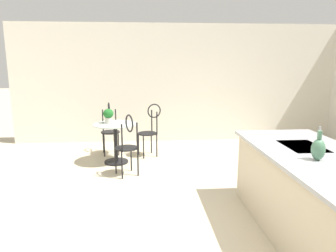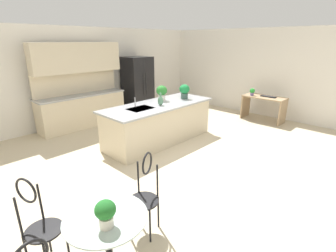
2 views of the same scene
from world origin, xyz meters
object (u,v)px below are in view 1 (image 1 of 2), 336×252
(chair_toward_desk, at_px, (110,126))
(vase_on_counter, at_px, (318,149))
(chair_near_window, at_px, (150,128))
(chair_by_island, at_px, (128,142))
(bistro_table, at_px, (116,139))
(potted_plant_on_table, at_px, (108,115))

(chair_toward_desk, xyz_separation_m, vase_on_counter, (3.50, 2.35, 0.46))
(chair_near_window, relative_size, chair_by_island, 1.00)
(vase_on_counter, bearing_deg, bistro_table, -142.79)
(chair_toward_desk, distance_m, potted_plant_on_table, 0.64)
(vase_on_counter, bearing_deg, chair_by_island, -138.35)
(potted_plant_on_table, relative_size, vase_on_counter, 0.93)
(chair_by_island, relative_size, potted_plant_on_table, 3.91)
(chair_toward_desk, distance_m, vase_on_counter, 4.24)
(bistro_table, height_order, vase_on_counter, vase_on_counter)
(potted_plant_on_table, bearing_deg, bistro_table, 61.01)
(chair_by_island, relative_size, chair_toward_desk, 1.00)
(chair_by_island, bearing_deg, potted_plant_on_table, -154.03)
(chair_near_window, relative_size, chair_toward_desk, 1.00)
(chair_near_window, xyz_separation_m, chair_by_island, (1.12, -0.39, 0.00))
(potted_plant_on_table, bearing_deg, vase_on_counter, 38.07)
(vase_on_counter, bearing_deg, potted_plant_on_table, -141.93)
(bistro_table, bearing_deg, chair_near_window, 122.28)
(bistro_table, xyz_separation_m, vase_on_counter, (2.88, 2.19, 0.58))
(chair_near_window, relative_size, vase_on_counter, 3.62)
(chair_near_window, xyz_separation_m, chair_toward_desk, (-0.21, -0.81, 0.00))
(bistro_table, height_order, chair_near_window, chair_near_window)
(chair_near_window, xyz_separation_m, potted_plant_on_table, (0.34, -0.77, 0.32))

